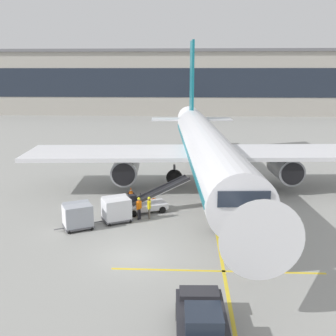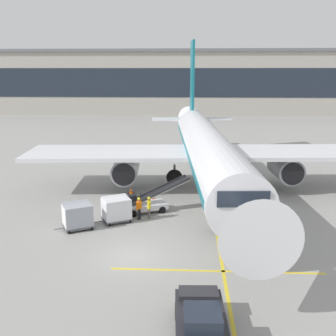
# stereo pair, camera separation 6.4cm
# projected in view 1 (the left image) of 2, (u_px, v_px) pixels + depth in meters

# --- Properties ---
(ground_plane) EXTENTS (600.00, 600.00, 0.00)m
(ground_plane) POSITION_uv_depth(u_px,v_px,m) (132.00, 256.00, 24.06)
(ground_plane) COLOR gray
(parked_airplane) EXTENTS (33.65, 43.52, 14.83)m
(parked_airplane) POSITION_uv_depth(u_px,v_px,m) (205.00, 148.00, 37.22)
(parked_airplane) COLOR white
(parked_airplane) RESTS_ON ground
(belt_loader) EXTENTS (5.49, 3.31, 2.66)m
(belt_loader) POSITION_uv_depth(u_px,v_px,m) (148.00, 202.00, 31.55)
(belt_loader) COLOR silver
(belt_loader) RESTS_ON ground
(baggage_cart_lead) EXTENTS (2.78, 2.35, 1.91)m
(baggage_cart_lead) POSITION_uv_depth(u_px,v_px,m) (116.00, 209.00, 29.45)
(baggage_cart_lead) COLOR #515156
(baggage_cart_lead) RESTS_ON ground
(baggage_cart_second) EXTENTS (2.78, 2.35, 1.91)m
(baggage_cart_second) POSITION_uv_depth(u_px,v_px,m) (77.00, 215.00, 28.10)
(baggage_cart_second) COLOR #515156
(baggage_cart_second) RESTS_ON ground
(pushback_tug) EXTENTS (2.27, 4.48, 1.83)m
(pushback_tug) POSITION_uv_depth(u_px,v_px,m) (202.00, 323.00, 16.32)
(pushback_tug) COLOR #232328
(pushback_tug) RESTS_ON ground
(ground_crew_by_loader) EXTENTS (0.25, 0.57, 1.74)m
(ground_crew_by_loader) POSITION_uv_depth(u_px,v_px,m) (149.00, 206.00, 29.95)
(ground_crew_by_loader) COLOR #514C42
(ground_crew_by_loader) RESTS_ON ground
(ground_crew_by_carts) EXTENTS (0.47, 0.42, 1.74)m
(ground_crew_by_carts) POSITION_uv_depth(u_px,v_px,m) (113.00, 206.00, 30.03)
(ground_crew_by_carts) COLOR black
(ground_crew_by_carts) RESTS_ON ground
(ground_crew_marshaller) EXTENTS (0.39, 0.52, 1.74)m
(ground_crew_marshaller) POSITION_uv_depth(u_px,v_px,m) (139.00, 207.00, 29.83)
(ground_crew_marshaller) COLOR black
(ground_crew_marshaller) RESTS_ON ground
(safety_cone_engine_keepout) EXTENTS (0.54, 0.54, 0.62)m
(safety_cone_engine_keepout) POSITION_uv_depth(u_px,v_px,m) (155.00, 201.00, 33.40)
(safety_cone_engine_keepout) COLOR black
(safety_cone_engine_keepout) RESTS_ON ground
(safety_cone_wingtip) EXTENTS (0.59, 0.59, 0.67)m
(safety_cone_wingtip) POSITION_uv_depth(u_px,v_px,m) (152.00, 197.00, 34.48)
(safety_cone_wingtip) COLOR black
(safety_cone_wingtip) RESTS_ON ground
(safety_cone_nose_mark) EXTENTS (0.56, 0.56, 0.64)m
(safety_cone_nose_mark) POSITION_uv_depth(u_px,v_px,m) (131.00, 191.00, 36.26)
(safety_cone_nose_mark) COLOR black
(safety_cone_nose_mark) RESTS_ON ground
(apron_guidance_line_lead_in) EXTENTS (0.20, 110.00, 0.01)m
(apron_guidance_line_lead_in) POSITION_uv_depth(u_px,v_px,m) (209.00, 190.00, 37.39)
(apron_guidance_line_lead_in) COLOR yellow
(apron_guidance_line_lead_in) RESTS_ON ground
(apron_guidance_line_stop_bar) EXTENTS (12.00, 0.20, 0.01)m
(apron_guidance_line_stop_bar) POSITION_uv_depth(u_px,v_px,m) (218.00, 271.00, 22.25)
(apron_guidance_line_stop_bar) COLOR yellow
(apron_guidance_line_stop_bar) RESTS_ON ground
(terminal_building) EXTENTS (113.94, 21.84, 16.36)m
(terminal_building) POSITION_uv_depth(u_px,v_px,m) (198.00, 82.00, 108.03)
(terminal_building) COLOR #A8A399
(terminal_building) RESTS_ON ground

